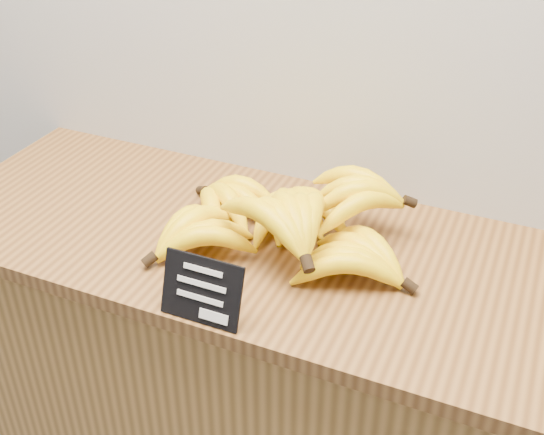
{
  "coord_description": "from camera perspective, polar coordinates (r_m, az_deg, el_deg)",
  "views": [
    {
      "loc": [
        0.42,
        1.77,
        1.68
      ],
      "look_at": [
        0.01,
        2.7,
        1.02
      ],
      "focal_mm": 45.0,
      "sensor_mm": 36.0,
      "label": 1
    }
  ],
  "objects": [
    {
      "name": "banana_pile",
      "position": [
        1.27,
        0.81,
        -0.22
      ],
      "size": [
        0.54,
        0.37,
        0.13
      ],
      "color": "yellow",
      "rests_on": "counter_top"
    },
    {
      "name": "counter_top",
      "position": [
        1.31,
        0.88,
        -2.78
      ],
      "size": [
        1.45,
        0.54,
        0.03
      ],
      "primitive_type": "cube",
      "color": "brown",
      "rests_on": "counter"
    },
    {
      "name": "chalkboard_sign",
      "position": [
        1.11,
        -5.92,
        -6.08
      ],
      "size": [
        0.14,
        0.04,
        0.11
      ],
      "primitive_type": "cube",
      "rotation": [
        -0.34,
        0.0,
        0.0
      ],
      "color": "black",
      "rests_on": "counter_top"
    },
    {
      "name": "counter",
      "position": [
        1.62,
        0.74,
        -16.26
      ],
      "size": [
        1.32,
        0.5,
        0.9
      ],
      "primitive_type": "cube",
      "color": "#A37434",
      "rests_on": "ground"
    }
  ]
}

